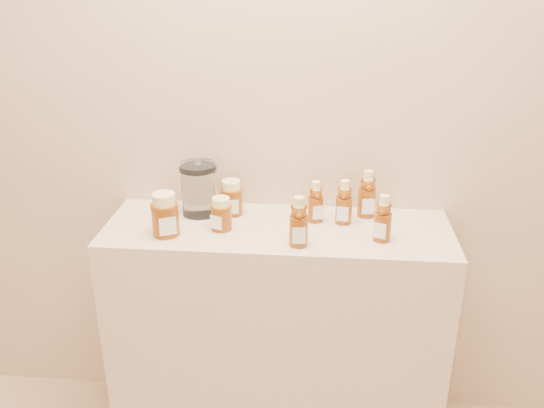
# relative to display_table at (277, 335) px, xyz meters

# --- Properties ---
(wall_back) EXTENTS (3.50, 0.02, 2.70)m
(wall_back) POSITION_rel_display_table_xyz_m (0.00, 0.20, 0.90)
(wall_back) COLOR tan
(wall_back) RESTS_ON ground
(display_table) EXTENTS (1.20, 0.40, 0.90)m
(display_table) POSITION_rel_display_table_xyz_m (0.00, 0.00, 0.00)
(display_table) COLOR #C8AE92
(display_table) RESTS_ON ground
(bear_bottle_back_left) EXTENTS (0.07, 0.07, 0.17)m
(bear_bottle_back_left) POSITION_rel_display_table_xyz_m (0.13, 0.07, 0.53)
(bear_bottle_back_left) COLOR #6A2D08
(bear_bottle_back_left) RESTS_ON display_table
(bear_bottle_back_mid) EXTENTS (0.07, 0.07, 0.18)m
(bear_bottle_back_mid) POSITION_rel_display_table_xyz_m (0.23, 0.06, 0.54)
(bear_bottle_back_mid) COLOR #6A2D08
(bear_bottle_back_mid) RESTS_ON display_table
(bear_bottle_back_right) EXTENTS (0.07, 0.07, 0.19)m
(bear_bottle_back_right) POSITION_rel_display_table_xyz_m (0.31, 0.13, 0.55)
(bear_bottle_back_right) COLOR #6A2D08
(bear_bottle_back_right) RESTS_ON display_table
(bear_bottle_front_left) EXTENTS (0.07, 0.07, 0.19)m
(bear_bottle_front_left) POSITION_rel_display_table_xyz_m (0.08, -0.12, 0.54)
(bear_bottle_front_left) COLOR #6A2D08
(bear_bottle_front_left) RESTS_ON display_table
(bear_bottle_front_right) EXTENTS (0.08, 0.08, 0.18)m
(bear_bottle_front_right) POSITION_rel_display_table_xyz_m (0.35, -0.06, 0.54)
(bear_bottle_front_right) COLOR #6A2D08
(bear_bottle_front_right) RESTS_ON display_table
(honey_jar_left) EXTENTS (0.12, 0.12, 0.15)m
(honey_jar_left) POSITION_rel_display_table_xyz_m (-0.37, -0.09, 0.52)
(honey_jar_left) COLOR #6A2D08
(honey_jar_left) RESTS_ON display_table
(honey_jar_back) EXTENTS (0.09, 0.09, 0.13)m
(honey_jar_back) POSITION_rel_display_table_xyz_m (-0.17, 0.10, 0.51)
(honey_jar_back) COLOR #6A2D08
(honey_jar_back) RESTS_ON display_table
(honey_jar_front) EXTENTS (0.09, 0.09, 0.12)m
(honey_jar_front) POSITION_rel_display_table_xyz_m (-0.19, -0.03, 0.51)
(honey_jar_front) COLOR #6A2D08
(honey_jar_front) RESTS_ON display_table
(glass_canister) EXTENTS (0.16, 0.16, 0.21)m
(glass_canister) POSITION_rel_display_table_xyz_m (-0.29, 0.09, 0.55)
(glass_canister) COLOR white
(glass_canister) RESTS_ON display_table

